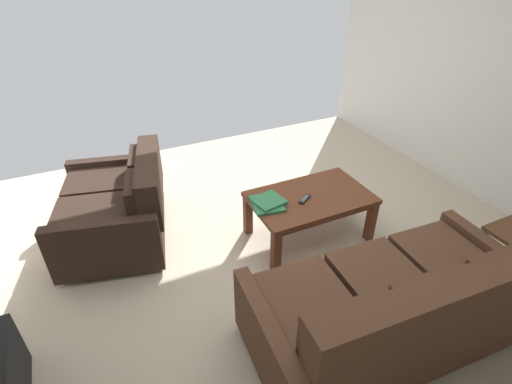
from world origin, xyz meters
TOP-DOWN VIEW (x-y plane):
  - ground_plane at (0.00, 0.00)m, footprint 4.90×4.98m
  - sofa_main at (-0.25, 1.10)m, footprint 1.88×1.01m
  - loveseat_near at (1.18, -0.84)m, footprint 1.11×1.33m
  - coffee_table at (-0.38, -0.13)m, footprint 1.06×0.65m
  - book_stack at (0.02, -0.17)m, footprint 0.31×0.33m
  - tv_remote at (-0.30, -0.10)m, footprint 0.16×0.12m

SIDE VIEW (x-z plane):
  - ground_plane at x=0.00m, z-range -0.01..0.00m
  - loveseat_near at x=1.18m, z-range -0.06..0.74m
  - sofa_main at x=-0.25m, z-range -0.08..0.78m
  - coffee_table at x=-0.38m, z-range 0.15..0.60m
  - tv_remote at x=-0.30m, z-range 0.44..0.47m
  - book_stack at x=0.02m, z-range 0.44..0.49m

